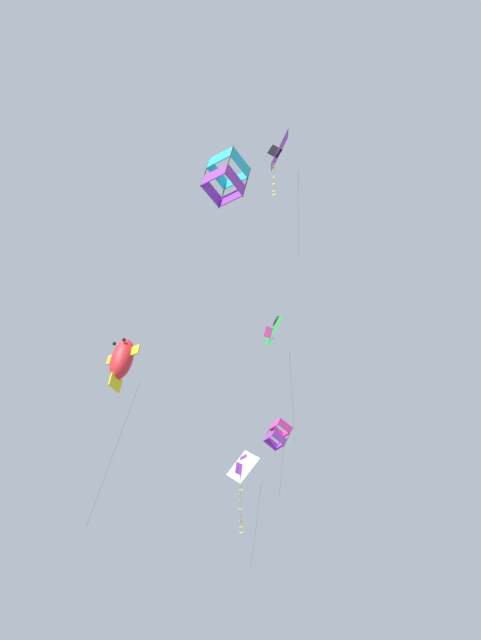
% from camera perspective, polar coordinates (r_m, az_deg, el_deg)
% --- Properties ---
extents(kite_delta_mid_left, '(1.90, 1.22, 6.35)m').
position_cam_1_polar(kite_delta_mid_left, '(36.25, 2.25, -0.79)').
color(kite_delta_mid_left, green).
extents(kite_box_low_drifter, '(1.39, 1.58, 4.31)m').
position_cam_1_polar(kite_box_low_drifter, '(41.91, 2.66, -8.05)').
color(kite_box_low_drifter, '#DB2D93').
extents(kite_delta_highest, '(1.94, 1.60, 5.71)m').
position_cam_1_polar(kite_delta_highest, '(39.39, 0.10, -10.35)').
color(kite_delta_highest, white).
extents(kite_box_far_centre, '(2.41, 2.32, 2.48)m').
position_cam_1_polar(kite_box_far_centre, '(37.15, -1.03, 10.01)').
color(kite_box_far_centre, '#1EB2C6').
extents(kite_fish_near_right, '(2.03, 1.62, 8.17)m').
position_cam_1_polar(kite_fish_near_right, '(32.72, -8.34, -2.76)').
color(kite_fish_near_right, red).
extents(kite_delta_upper_right, '(2.61, 1.62, 8.18)m').
position_cam_1_polar(kite_delta_upper_right, '(41.46, 2.69, 11.79)').
color(kite_delta_upper_right, purple).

